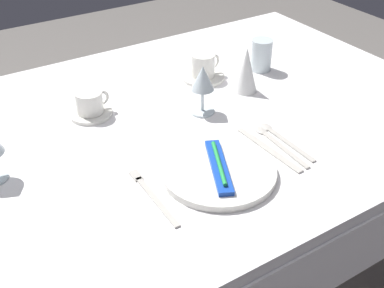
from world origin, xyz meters
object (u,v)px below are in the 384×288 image
at_px(coffee_cup_right, 203,65).
at_px(spoon_soup, 275,141).
at_px(drink_tumbler, 261,55).
at_px(dinner_knife, 270,150).
at_px(toothbrush_package, 219,166).
at_px(dinner_plate, 219,171).
at_px(fork_outer, 151,194).
at_px(napkin_folded, 246,70).
at_px(spoon_dessert, 280,137).
at_px(wine_glass_left, 202,81).
at_px(coffee_cup_left, 90,102).

bearing_deg(coffee_cup_right, spoon_soup, -96.42).
height_order(spoon_soup, drink_tumbler, drink_tumbler).
distance_m(dinner_knife, coffee_cup_right, 0.45).
bearing_deg(toothbrush_package, dinner_plate, 0.00).
bearing_deg(dinner_knife, dinner_plate, -176.56).
xyz_separation_m(fork_outer, napkin_folded, (0.49, 0.29, 0.07)).
distance_m(toothbrush_package, spoon_soup, 0.21).
bearing_deg(dinner_plate, spoon_soup, 9.57).
xyz_separation_m(drink_tumbler, napkin_folded, (-0.14, -0.09, 0.02)).
bearing_deg(spoon_soup, spoon_dessert, 19.45).
height_order(wine_glass_left, drink_tumbler, wine_glass_left).
distance_m(toothbrush_package, fork_outer, 0.18).
bearing_deg(spoon_dessert, fork_outer, -176.35).
relative_size(toothbrush_package, coffee_cup_right, 2.01).
height_order(spoon_dessert, napkin_folded, napkin_folded).
relative_size(dinner_plate, dinner_knife, 1.18).
xyz_separation_m(dinner_knife, coffee_cup_right, (0.08, 0.44, 0.04)).
relative_size(dinner_knife, coffee_cup_left, 2.37).
height_order(dinner_plate, wine_glass_left, wine_glass_left).
bearing_deg(dinner_knife, coffee_cup_left, 127.29).
relative_size(spoon_soup, coffee_cup_right, 2.12).
bearing_deg(toothbrush_package, coffee_cup_right, 60.73).
height_order(toothbrush_package, coffee_cup_right, coffee_cup_right).
xyz_separation_m(dinner_plate, fork_outer, (-0.17, 0.02, -0.01)).
height_order(coffee_cup_right, napkin_folded, napkin_folded).
bearing_deg(dinner_plate, dinner_knife, 3.44).
distance_m(dinner_plate, spoon_soup, 0.21).
bearing_deg(dinner_plate, toothbrush_package, 0.00).
height_order(fork_outer, drink_tumbler, drink_tumbler).
bearing_deg(napkin_folded, coffee_cup_right, 113.81).
bearing_deg(drink_tumbler, coffee_cup_left, 177.69).
bearing_deg(fork_outer, coffee_cup_left, 86.53).
xyz_separation_m(dinner_knife, napkin_folded, (0.15, 0.30, 0.07)).
relative_size(spoon_dessert, coffee_cup_left, 2.11).
bearing_deg(napkin_folded, coffee_cup_left, 165.76).
distance_m(toothbrush_package, napkin_folded, 0.44).
height_order(coffee_cup_right, drink_tumbler, drink_tumbler).
height_order(fork_outer, coffee_cup_left, coffee_cup_left).
xyz_separation_m(spoon_dessert, wine_glass_left, (-0.10, 0.23, 0.10)).
height_order(fork_outer, spoon_soup, spoon_soup).
height_order(toothbrush_package, spoon_soup, toothbrush_package).
xyz_separation_m(fork_outer, coffee_cup_right, (0.43, 0.43, 0.04)).
height_order(dinner_plate, toothbrush_package, toothbrush_package).
xyz_separation_m(spoon_soup, wine_glass_left, (-0.08, 0.24, 0.10)).
distance_m(fork_outer, coffee_cup_left, 0.41).
bearing_deg(dinner_knife, coffee_cup_right, 79.15).
height_order(dinner_knife, spoon_soup, spoon_soup).
bearing_deg(wine_glass_left, spoon_soup, -72.29).
bearing_deg(drink_tumbler, fork_outer, -148.43).
bearing_deg(dinner_plate, spoon_dessert, 10.71).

